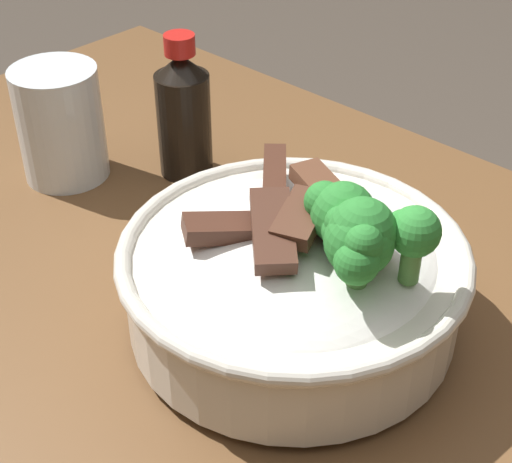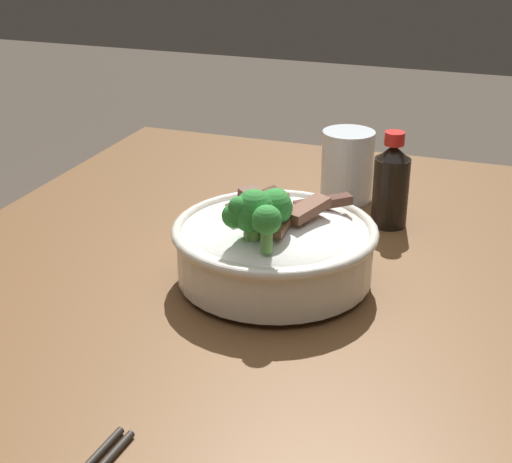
# 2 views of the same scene
# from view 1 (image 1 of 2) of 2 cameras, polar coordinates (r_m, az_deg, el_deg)

# --- Properties ---
(rice_bowl) EXTENTS (0.25, 0.25, 0.14)m
(rice_bowl) POSITION_cam_1_polar(r_m,az_deg,el_deg) (0.55, 2.94, -2.95)
(rice_bowl) COLOR silver
(rice_bowl) RESTS_ON dining_table
(drinking_glass) EXTENTS (0.08, 0.08, 0.11)m
(drinking_glass) POSITION_cam_1_polar(r_m,az_deg,el_deg) (0.75, -13.99, 7.16)
(drinking_glass) COLOR white
(drinking_glass) RESTS_ON dining_table
(soy_sauce_bottle) EXTENTS (0.05, 0.05, 0.14)m
(soy_sauce_bottle) POSITION_cam_1_polar(r_m,az_deg,el_deg) (0.73, -5.30, 8.55)
(soy_sauce_bottle) COLOR black
(soy_sauce_bottle) RESTS_ON dining_table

